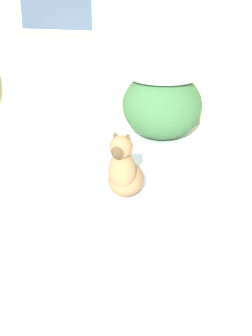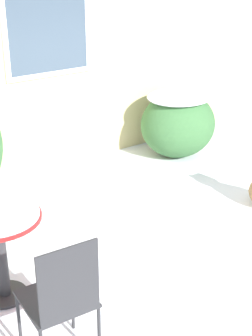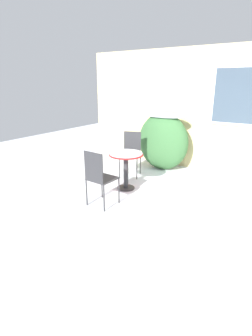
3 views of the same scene
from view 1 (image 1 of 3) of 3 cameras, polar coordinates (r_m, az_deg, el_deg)
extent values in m
plane|color=white|center=(5.75, -13.25, -1.17)|extent=(16.00, 16.00, 0.00)
cube|color=#D1BC84|center=(7.33, -7.43, 16.73)|extent=(8.00, 0.06, 2.94)
ellipsoid|color=#386638|center=(6.63, 4.01, 6.93)|extent=(1.02, 0.93, 0.88)
ellipsoid|color=white|center=(6.52, 4.11, 10.10)|extent=(0.87, 0.79, 0.12)
ellipsoid|color=#937047|center=(5.19, 0.00, -1.25)|extent=(0.41, 0.45, 0.35)
ellipsoid|color=#937047|center=(5.03, -0.43, -0.28)|extent=(0.31, 0.28, 0.38)
sphere|color=#937047|center=(4.90, -0.55, 2.35)|extent=(0.23, 0.23, 0.23)
cone|color=brown|center=(4.77, -1.14, 1.51)|extent=(0.14, 0.10, 0.13)
ellipsoid|color=brown|center=(4.90, -1.18, 3.44)|extent=(0.05, 0.04, 0.10)
ellipsoid|color=brown|center=(4.86, 0.22, 3.27)|extent=(0.05, 0.04, 0.10)
ellipsoid|color=#937047|center=(5.39, 0.63, -1.34)|extent=(0.10, 0.19, 0.07)
camera|label=2|loc=(5.17, -67.11, 13.56)|focal=55.00mm
camera|label=3|loc=(1.18, -51.02, 0.77)|focal=28.00mm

